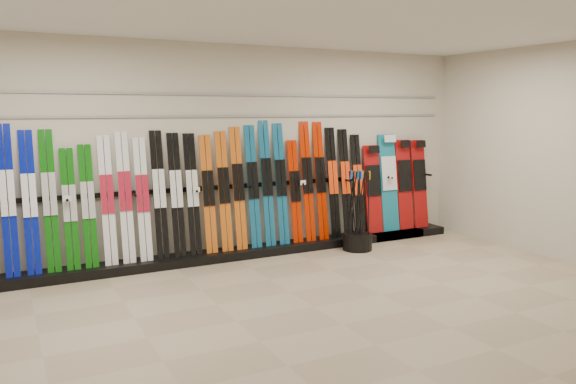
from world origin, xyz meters
TOP-DOWN VIEW (x-y plane):
  - floor at (0.00, 0.00)m, footprint 8.00×8.00m
  - back_wall at (0.00, 2.50)m, footprint 8.00×0.00m
  - right_wall at (4.00, 0.00)m, footprint 0.00×5.00m
  - ceiling at (0.00, 0.00)m, footprint 8.00×8.00m
  - ski_rack_base at (0.22, 2.28)m, footprint 8.00×0.40m
  - skis at (-0.43, 2.36)m, footprint 5.38×0.29m
  - snowboards at (2.92, 2.35)m, footprint 1.25×0.24m
  - pole_bin at (1.82, 1.85)m, footprint 0.44×0.44m
  - ski_poles at (1.80, 1.85)m, footprint 0.35×0.34m
  - slatwall_rail_0 at (0.00, 2.48)m, footprint 7.60×0.02m
  - slatwall_rail_1 at (0.00, 2.48)m, footprint 7.60×0.02m

SIDE VIEW (x-z plane):
  - floor at x=0.00m, z-range 0.00..0.00m
  - ski_rack_base at x=0.22m, z-range 0.00..0.12m
  - pole_bin at x=1.82m, z-range 0.00..0.25m
  - ski_poles at x=1.80m, z-range 0.02..1.20m
  - snowboards at x=2.92m, z-range 0.07..1.65m
  - skis at x=-0.43m, z-range 0.05..1.87m
  - back_wall at x=0.00m, z-range -2.50..5.50m
  - right_wall at x=4.00m, z-range -1.00..4.00m
  - slatwall_rail_0 at x=0.00m, z-range 1.98..2.02m
  - slatwall_rail_1 at x=0.00m, z-range 2.28..2.31m
  - ceiling at x=0.00m, z-range 3.00..3.00m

